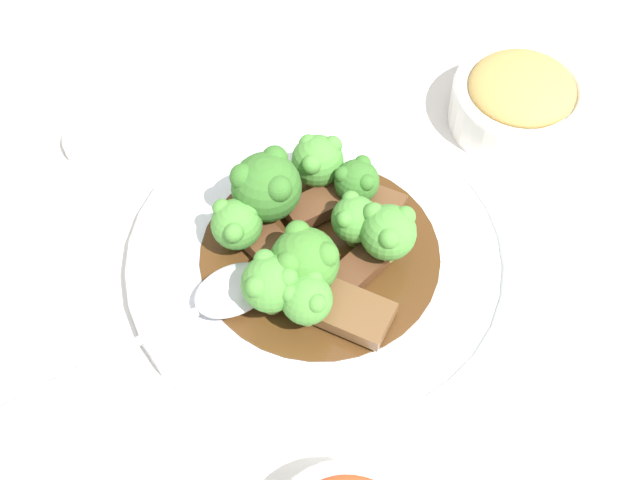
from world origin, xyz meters
name	(u,v)px	position (x,y,z in m)	size (l,w,h in m)	color
ground_plane	(320,265)	(0.00, 0.00, 0.00)	(4.00, 4.00, 0.00)	silver
main_plate	(320,258)	(0.00, 0.00, 0.01)	(0.30, 0.30, 0.02)	white
beef_strip_0	(274,253)	(0.04, 0.00, 0.03)	(0.05, 0.06, 0.01)	#56331E
beef_strip_1	(309,207)	(0.00, -0.04, 0.03)	(0.05, 0.04, 0.01)	#56331E
beef_strip_2	(356,314)	(-0.02, 0.06, 0.02)	(0.06, 0.06, 0.01)	brown
beef_strip_3	(357,270)	(-0.03, 0.02, 0.02)	(0.06, 0.05, 0.01)	#56331E
beef_strip_4	(378,213)	(-0.05, -0.03, 0.02)	(0.05, 0.06, 0.01)	brown
broccoli_floret_0	(307,299)	(0.02, 0.06, 0.05)	(0.04, 0.04, 0.05)	#8EB756
broccoli_floret_1	(355,219)	(-0.03, -0.01, 0.05)	(0.04, 0.04, 0.05)	#8EB756
broccoli_floret_2	(388,232)	(-0.05, 0.01, 0.05)	(0.04, 0.04, 0.05)	#8EB756
broccoli_floret_3	(357,181)	(-0.03, -0.05, 0.04)	(0.04, 0.04, 0.04)	#7FA84C
broccoli_floret_4	(304,261)	(0.01, 0.03, 0.05)	(0.05, 0.05, 0.06)	#7FA84C
broccoli_floret_5	(318,160)	(-0.01, -0.07, 0.05)	(0.04, 0.04, 0.05)	#8EB756
broccoli_floret_6	(266,186)	(0.04, -0.04, 0.06)	(0.05, 0.05, 0.06)	#7FA84C
broccoli_floret_7	(270,283)	(0.04, 0.05, 0.05)	(0.04, 0.04, 0.05)	#7FA84C
broccoli_floret_8	(237,223)	(0.06, -0.02, 0.04)	(0.04, 0.04, 0.04)	#7FA84C
serving_spoon	(207,304)	(0.09, 0.04, 0.03)	(0.22, 0.12, 0.01)	silver
side_bowl_appetizer	(519,99)	(-0.19, -0.13, 0.03)	(0.12, 0.12, 0.05)	white
sauce_dish	(100,138)	(0.17, -0.15, 0.01)	(0.06, 0.06, 0.01)	white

